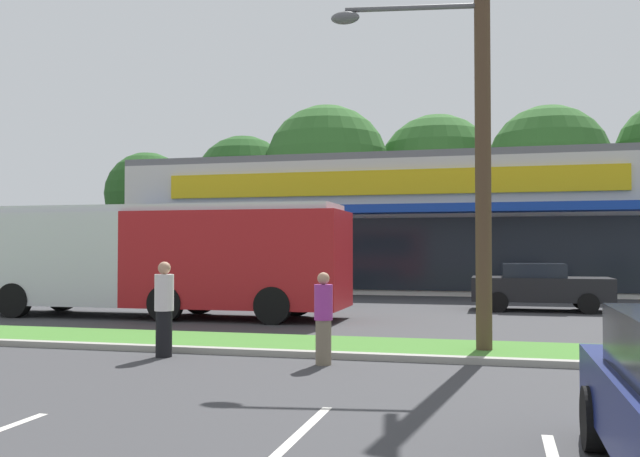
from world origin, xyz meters
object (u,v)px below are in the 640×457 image
object	(u,v)px
city_bus	(157,257)
pedestrian_by_pole	(323,318)
utility_pole	(474,94)
car_0	(259,283)
car_1	(539,286)
pedestrian_near_bench	(164,309)

from	to	relation	value
city_bus	pedestrian_by_pole	size ratio (longest dim) A/B	7.07
utility_pole	pedestrian_by_pole	xyz separation A→B (m)	(-2.53, -1.68, -4.13)
car_0	car_1	bearing A→B (deg)	-0.90
pedestrian_near_bench	car_1	bearing A→B (deg)	125.66
utility_pole	car_1	size ratio (longest dim) A/B	2.13
car_0	pedestrian_near_bench	bearing A→B (deg)	-79.15
pedestrian_by_pole	utility_pole	bearing A→B (deg)	-71.67
car_0	car_1	world-z (taller)	car_1
utility_pole	city_bus	world-z (taller)	utility_pole
pedestrian_near_bench	pedestrian_by_pole	distance (m)	3.08
car_1	city_bus	bearing A→B (deg)	-156.25
pedestrian_near_bench	pedestrian_by_pole	xyz separation A→B (m)	(3.08, -0.13, -0.08)
city_bus	utility_pole	bearing A→B (deg)	149.45
utility_pole	city_bus	xyz separation A→B (m)	(-9.31, 5.38, -3.17)
utility_pole	pedestrian_near_bench	size ratio (longest dim) A/B	5.21
utility_pole	pedestrian_near_bench	world-z (taller)	utility_pole
car_0	pedestrian_by_pole	bearing A→B (deg)	-66.00
car_1	pedestrian_by_pole	distance (m)	12.64
car_0	pedestrian_near_bench	xyz separation A→B (m)	(2.29, -11.93, 0.13)
utility_pole	car_0	world-z (taller)	utility_pole
city_bus	pedestrian_by_pole	xyz separation A→B (m)	(6.78, -7.06, -0.96)
utility_pole	pedestrian_by_pole	world-z (taller)	utility_pole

